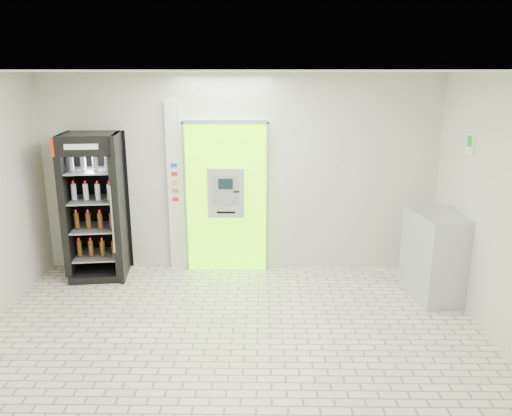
{
  "coord_description": "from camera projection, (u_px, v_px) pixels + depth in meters",
  "views": [
    {
      "loc": [
        0.34,
        -4.96,
        2.98
      ],
      "look_at": [
        0.26,
        1.2,
        1.32
      ],
      "focal_mm": 35.0,
      "sensor_mm": 36.0,
      "label": 1
    }
  ],
  "objects": [
    {
      "name": "ground",
      "position": [
        231.0,
        350.0,
        5.57
      ],
      "size": [
        6.0,
        6.0,
        0.0
      ],
      "primitive_type": "plane",
      "color": "beige",
      "rests_on": "ground"
    },
    {
      "name": "room_shell",
      "position": [
        229.0,
        189.0,
        5.09
      ],
      "size": [
        6.0,
        6.0,
        6.0
      ],
      "color": "beige",
      "rests_on": "ground"
    },
    {
      "name": "atm_assembly",
      "position": [
        227.0,
        196.0,
        7.59
      ],
      "size": [
        1.3,
        0.24,
        2.33
      ],
      "color": "#7BFF00",
      "rests_on": "ground"
    },
    {
      "name": "pillar",
      "position": [
        176.0,
        187.0,
        7.6
      ],
      "size": [
        0.22,
        0.11,
        2.6
      ],
      "color": "silver",
      "rests_on": "ground"
    },
    {
      "name": "beverage_cooler",
      "position": [
        96.0,
        209.0,
        7.39
      ],
      "size": [
        0.9,
        0.83,
        2.16
      ],
      "rotation": [
        0.0,
        0.0,
        0.13
      ],
      "color": "black",
      "rests_on": "ground"
    },
    {
      "name": "steel_cabinet",
      "position": [
        435.0,
        256.0,
        6.74
      ],
      "size": [
        0.74,
        0.98,
        1.19
      ],
      "rotation": [
        0.0,
        0.0,
        0.17
      ],
      "color": "#B6B8BE",
      "rests_on": "ground"
    },
    {
      "name": "exit_sign",
      "position": [
        470.0,
        143.0,
        6.33
      ],
      "size": [
        0.02,
        0.22,
        0.26
      ],
      "color": "white",
      "rests_on": "room_shell"
    }
  ]
}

